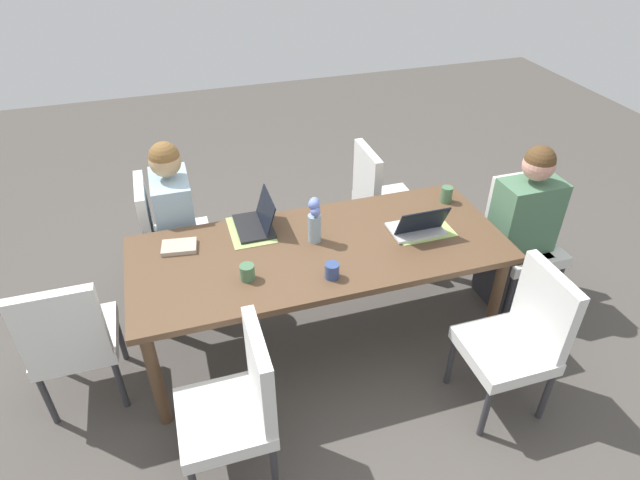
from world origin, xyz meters
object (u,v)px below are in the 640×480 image
coffee_mug_centre_left (447,194)px  chair_near_right_mid (380,196)px  book_red_cover (179,247)px  person_head_left_left_mid (520,237)px  chair_near_left_near (167,234)px  chair_head_right_left_far (71,337)px  laptop_head_left_left_mid (418,227)px  person_near_left_near (178,233)px  chair_far_right_near (520,335)px  laptop_near_left_near (258,221)px  chair_far_right_far (238,402)px  chair_head_left_left_mid (520,233)px  dining_table (320,257)px  coffee_mug_near_right (247,272)px  coffee_mug_near_left (332,271)px  flower_vase (315,219)px

coffee_mug_centre_left → chair_near_right_mid: bearing=-67.9°
coffee_mug_centre_left → book_red_cover: size_ratio=0.54×
person_head_left_left_mid → chair_near_right_mid: bearing=-51.1°
chair_near_right_mid → book_red_cover: chair_near_right_mid is taller
coffee_mug_centre_left → book_red_cover: coffee_mug_centre_left is taller
chair_near_left_near → person_head_left_left_mid: bearing=160.6°
chair_head_right_left_far → laptop_head_left_left_mid: 2.06m
person_near_left_near → coffee_mug_centre_left: 1.82m
chair_far_right_near → laptop_near_left_near: laptop_near_left_near is taller
chair_far_right_near → book_red_cover: bearing=-31.4°
person_near_left_near → chair_far_right_far: bearing=95.4°
chair_head_left_left_mid → person_head_left_left_mid: bearing=51.2°
chair_far_right_near → chair_near_right_mid: (0.15, -1.60, 0.00)m
dining_table → person_head_left_left_mid: 1.41m
person_head_left_left_mid → laptop_head_left_left_mid: (0.79, 0.00, 0.25)m
chair_far_right_far → laptop_head_left_left_mid: bearing=-149.5°
chair_near_right_mid → coffee_mug_near_right: bearing=39.0°
book_red_cover → coffee_mug_near_left: bearing=154.3°
chair_head_right_left_far → coffee_mug_near_right: chair_head_right_left_far is taller
person_head_left_left_mid → coffee_mug_near_right: person_head_left_left_mid is taller
chair_head_left_left_mid → chair_head_right_left_far: bearing=2.6°
chair_far_right_far → coffee_mug_near_left: 0.84m
chair_near_left_near → person_head_left_left_mid: (-2.26, 0.80, 0.03)m
flower_vase → coffee_mug_centre_left: (-0.97, -0.17, -0.10)m
person_near_left_near → coffee_mug_near_left: (-0.77, 1.00, 0.25)m
chair_near_right_mid → coffee_mug_near_left: size_ratio=10.16×
laptop_near_left_near → coffee_mug_near_left: 0.66m
chair_far_right_far → coffee_mug_near_right: 0.70m
chair_near_right_mid → coffee_mug_near_left: 1.35m
person_head_left_left_mid → person_near_left_near: bearing=-18.6°
chair_near_left_near → person_near_left_near: person_near_left_near is taller
chair_far_right_far → book_red_cover: chair_far_right_far is taller
person_head_left_left_mid → chair_far_right_near: person_head_left_left_mid is taller
chair_head_left_left_mid → flower_vase: size_ratio=3.12×
chair_head_right_left_far → coffee_mug_near_left: bearing=171.9°
chair_head_left_left_mid → chair_near_right_mid: 1.05m
chair_near_left_near → dining_table: bearing=138.4°
person_head_left_left_mid → flower_vase: (1.41, -0.10, 0.36)m
chair_far_right_near → coffee_mug_near_left: 1.07m
person_head_left_left_mid → coffee_mug_centre_left: person_head_left_left_mid is taller
flower_vase → coffee_mug_near_right: bearing=27.6°
chair_near_left_near → chair_head_left_left_mid: (-2.32, 0.72, 0.00)m
chair_head_left_left_mid → coffee_mug_near_right: 1.95m
chair_far_right_near → chair_head_left_left_mid: bearing=-124.4°
chair_head_left_left_mid → chair_far_right_far: (2.11, 0.82, 0.00)m
chair_near_left_near → person_near_left_near: 0.10m
laptop_head_left_left_mid → flower_vase: bearing=-9.6°
chair_head_right_left_far → chair_near_right_mid: same height
chair_head_left_left_mid → chair_far_right_far: bearing=21.3°
chair_far_right_near → laptop_near_left_near: bearing=-42.9°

